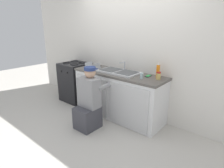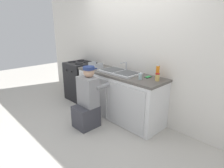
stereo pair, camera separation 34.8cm
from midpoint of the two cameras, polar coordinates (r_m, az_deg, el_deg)
name	(u,v)px [view 2 (the right image)]	position (r m, az deg, el deg)	size (l,w,h in m)	color
ground_plane	(108,120)	(3.70, 1.61, -11.11)	(12.00, 12.00, 0.00)	beige
back_wall	(132,53)	(3.78, 8.78, 9.37)	(6.00, 0.10, 2.50)	silver
counter_cabinet	(119,96)	(3.71, 4.81, -3.71)	(1.84, 0.62, 0.86)	white
countertop	(120,74)	(3.58, 5.09, 3.08)	(1.88, 0.62, 0.04)	#5B5651
sink_double_basin	(120,72)	(3.57, 5.13, 3.71)	(0.80, 0.44, 0.19)	silver
stove_range	(81,81)	(4.63, -7.41, 0.97)	(0.62, 0.62, 0.93)	black
plumber_person	(87,102)	(3.35, -4.58, -5.66)	(0.42, 0.61, 1.10)	#3F3F47
water_glass	(140,77)	(3.18, 11.75, 2.17)	(0.06, 0.06, 0.10)	#ADC6CC
soap_bottle_orange	(158,72)	(3.27, 16.73, 3.39)	(0.06, 0.06, 0.25)	orange
condiment_jar	(157,77)	(3.17, 16.76, 2.00)	(0.07, 0.07, 0.13)	#DBB760
dish_rack_tray	(96,66)	(4.00, -2.52, 5.37)	(0.28, 0.22, 0.11)	#B2B7BC
cell_phone	(148,77)	(3.34, 13.91, 2.02)	(0.07, 0.14, 0.01)	black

